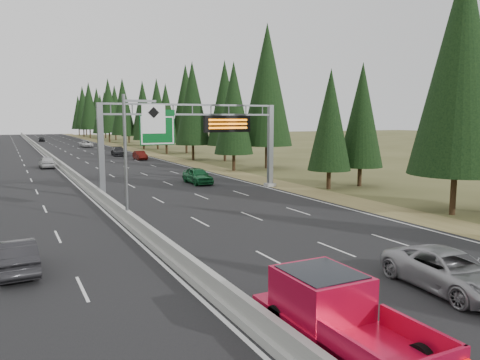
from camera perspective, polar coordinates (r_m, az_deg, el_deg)
name	(u,v)px	position (r m, az deg, el deg)	size (l,w,h in m)	color
road	(49,158)	(84.26, -22.22, 2.48)	(32.00, 260.00, 0.08)	black
shoulder_right	(153,155)	(87.48, -10.52, 3.06)	(3.60, 260.00, 0.06)	olive
median_barrier	(49,156)	(84.24, -22.23, 2.73)	(0.70, 260.00, 0.85)	gray
sign_gantry	(200,134)	(41.66, -4.90, 5.63)	(16.75, 0.98, 7.80)	slate
hov_sign_pole	(135,149)	(29.66, -12.70, 3.68)	(2.80, 0.50, 8.00)	slate
tree_row_right	(180,102)	(86.47, -7.35, 9.38)	(12.20, 240.93, 18.94)	black
silver_minivan	(450,271)	(19.82, 24.18, -10.08)	(2.54, 5.50, 1.53)	#9C9BA0
red_pickup	(331,307)	(14.15, 11.07, -14.99)	(2.27, 6.36, 2.07)	black
car_ahead_green	(198,176)	(47.38, -5.19, 0.54)	(1.91, 4.75, 1.62)	#15602F
car_ahead_dkred	(140,155)	(76.40, -12.09, 2.96)	(1.47, 4.23, 1.39)	#5C110D
car_ahead_dkgrey	(119,151)	(85.31, -14.56, 3.40)	(2.20, 5.41, 1.57)	black
car_ahead_white	(86,144)	(113.38, -18.24, 4.20)	(2.43, 5.26, 1.46)	silver
car_ahead_far	(42,139)	(145.77, -23.03, 4.61)	(1.64, 4.08, 1.39)	black
car_onc_near	(16,256)	(22.29, -25.68, -8.35)	(1.53, 4.39, 1.45)	black
car_onc_white	(47,162)	(67.33, -22.49, 2.03)	(1.84, 4.57, 1.56)	#BEBEBE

